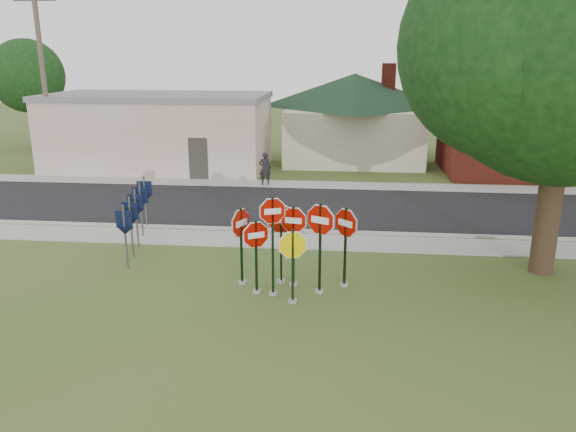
# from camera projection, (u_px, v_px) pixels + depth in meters

# --- Properties ---
(ground) EXTENTS (120.00, 120.00, 0.00)m
(ground) POSITION_uv_depth(u_px,v_px,m) (280.00, 311.00, 14.32)
(ground) COLOR #3B5821
(ground) RESTS_ON ground
(sidewalk_near) EXTENTS (60.00, 1.60, 0.06)m
(sidewalk_near) POSITION_uv_depth(u_px,v_px,m) (299.00, 241.00, 19.57)
(sidewalk_near) COLOR gray
(sidewalk_near) RESTS_ON ground
(road) EXTENTS (60.00, 7.00, 0.04)m
(road) POSITION_uv_depth(u_px,v_px,m) (307.00, 208.00, 23.87)
(road) COLOR black
(road) RESTS_ON ground
(sidewalk_far) EXTENTS (60.00, 1.60, 0.06)m
(sidewalk_far) POSITION_uv_depth(u_px,v_px,m) (313.00, 185.00, 27.98)
(sidewalk_far) COLOR gray
(sidewalk_far) RESTS_ON ground
(curb) EXTENTS (60.00, 0.20, 0.14)m
(curb) POSITION_uv_depth(u_px,v_px,m) (301.00, 231.00, 20.52)
(curb) COLOR gray
(curb) RESTS_ON ground
(stop_sign_center) EXTENTS (0.92, 0.36, 2.86)m
(stop_sign_center) POSITION_uv_depth(u_px,v_px,m) (273.00, 233.00, 14.81)
(stop_sign_center) COLOR gray
(stop_sign_center) RESTS_ON ground
(stop_sign_yellow) EXTENTS (1.00, 0.24, 2.11)m
(stop_sign_yellow) POSITION_uv_depth(u_px,v_px,m) (293.00, 258.00, 14.49)
(stop_sign_yellow) COLOR gray
(stop_sign_yellow) RESTS_ON ground
(stop_sign_left) EXTENTS (0.88, 0.54, 2.18)m
(stop_sign_left) POSITION_uv_depth(u_px,v_px,m) (256.00, 248.00, 15.07)
(stop_sign_left) COLOR gray
(stop_sign_left) RESTS_ON ground
(stop_sign_right) EXTENTS (1.03, 0.54, 2.66)m
(stop_sign_right) POSITION_uv_depth(u_px,v_px,m) (320.00, 235.00, 14.97)
(stop_sign_right) COLOR gray
(stop_sign_right) RESTS_ON ground
(stop_sign_back_right) EXTENTS (1.01, 0.24, 2.44)m
(stop_sign_back_right) POSITION_uv_depth(u_px,v_px,m) (293.00, 235.00, 15.49)
(stop_sign_back_right) COLOR gray
(stop_sign_back_right) RESTS_ON ground
(stop_sign_back_left) EXTENTS (1.10, 0.24, 2.45)m
(stop_sign_back_left) POSITION_uv_depth(u_px,v_px,m) (281.00, 232.00, 15.70)
(stop_sign_back_left) COLOR gray
(stop_sign_back_left) RESTS_ON ground
(stop_sign_far_right) EXTENTS (0.82, 0.77, 2.41)m
(stop_sign_far_right) POSITION_uv_depth(u_px,v_px,m) (346.00, 236.00, 15.47)
(stop_sign_far_right) COLOR gray
(stop_sign_far_right) RESTS_ON ground
(stop_sign_far_left) EXTENTS (0.49, 1.02, 2.37)m
(stop_sign_far_left) POSITION_uv_depth(u_px,v_px,m) (241.00, 235.00, 15.64)
(stop_sign_far_left) COLOR gray
(stop_sign_far_left) RESTS_ON ground
(route_sign_row) EXTENTS (1.43, 4.63, 2.00)m
(route_sign_row) POSITION_uv_depth(u_px,v_px,m) (136.00, 212.00, 18.81)
(route_sign_row) COLOR #59595E
(route_sign_row) RESTS_ON ground
(building_stucco) EXTENTS (12.20, 6.20, 4.20)m
(building_stucco) POSITION_uv_depth(u_px,v_px,m) (159.00, 130.00, 31.81)
(building_stucco) COLOR silver
(building_stucco) RESTS_ON ground
(building_house) EXTENTS (11.60, 11.60, 6.20)m
(building_house) POSITION_uv_depth(u_px,v_px,m) (354.00, 100.00, 34.14)
(building_house) COLOR beige
(building_house) RESTS_ON ground
(building_brick) EXTENTS (10.20, 6.20, 4.75)m
(building_brick) POSITION_uv_depth(u_px,v_px,m) (541.00, 130.00, 30.16)
(building_brick) COLOR maroon
(building_brick) RESTS_ON ground
(oak_tree) EXTENTS (11.76, 11.16, 10.88)m
(oak_tree) POSITION_uv_depth(u_px,v_px,m) (572.00, 35.00, 15.05)
(oak_tree) COLOR #302015
(oak_tree) RESTS_ON ground
(utility_pole_near) EXTENTS (2.20, 0.26, 9.50)m
(utility_pole_near) POSITION_uv_depth(u_px,v_px,m) (44.00, 81.00, 28.84)
(utility_pole_near) COLOR #483A30
(utility_pole_near) RESTS_ON ground
(bg_tree_left) EXTENTS (4.90, 4.90, 7.35)m
(bg_tree_left) POSITION_uv_depth(u_px,v_px,m) (27.00, 76.00, 37.86)
(bg_tree_left) COLOR #302015
(bg_tree_left) RESTS_ON ground
(pedestrian) EXTENTS (0.65, 0.47, 1.63)m
(pedestrian) POSITION_uv_depth(u_px,v_px,m) (265.00, 169.00, 27.70)
(pedestrian) COLOR black
(pedestrian) RESTS_ON sidewalk_far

